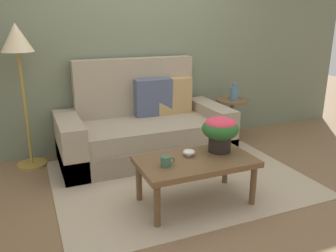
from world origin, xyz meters
The scene contains 11 objects.
ground_plane centered at (0.00, 0.00, 0.00)m, with size 14.00×14.00×0.00m, color brown.
wall_back centered at (0.00, 1.23, 1.47)m, with size 6.40×0.12×2.93m, color slate.
area_rug centered at (0.00, -0.01, 0.01)m, with size 2.49×1.93×0.01m, color tan.
couch centered at (-0.11, 0.74, 0.33)m, with size 1.98×0.93×1.14m.
coffee_table centered at (-0.07, -0.51, 0.37)m, with size 1.02×0.57×0.42m.
side_table centered at (1.16, 0.82, 0.39)m, with size 0.43×0.43×0.57m.
floor_lamp centered at (-1.40, 0.93, 1.26)m, with size 0.33×0.33×1.55m.
potted_plant centered at (0.21, -0.43, 0.63)m, with size 0.33×0.33×0.32m.
coffee_mug centered at (-0.37, -0.55, 0.47)m, with size 0.13×0.08×0.09m.
snack_bowl centered at (-0.09, -0.42, 0.46)m, with size 0.11×0.11×0.06m.
table_vase centered at (1.17, 0.81, 0.66)m, with size 0.11×0.11×0.22m.
Camera 1 is at (-1.36, -2.97, 1.58)m, focal length 36.79 mm.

